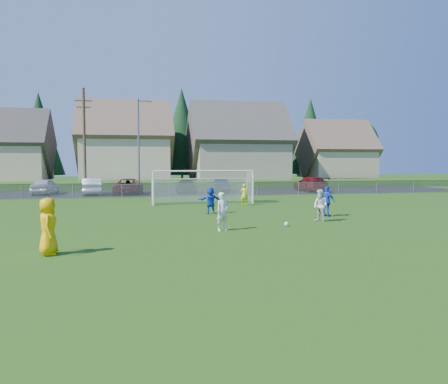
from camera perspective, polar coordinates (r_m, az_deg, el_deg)
The scene contains 22 objects.
ground at distance 17.18m, azimuth 5.47°, elevation -6.51°, with size 160.00×160.00×0.00m, color #193D0C.
asphalt_lot at distance 44.03m, azimuth -5.17°, elevation -0.06°, with size 60.00×60.00×0.00m, color black.
grass_embankment at distance 51.45m, azimuth -6.13°, elevation 0.96°, with size 70.00×6.00×0.80m, color #1E420F.
soccer_ball at distance 21.36m, azimuth 8.16°, elevation -4.16°, with size 0.22×0.22×0.22m, color white.
referee at distance 15.75m, azimuth -22.00°, elevation -4.19°, with size 0.94×0.61×1.93m, color #FFB605.
player_white_a at distance 19.74m, azimuth -0.20°, elevation -2.57°, with size 0.63×0.42×1.74m, color white.
player_white_b at distance 23.20m, azimuth 12.50°, elevation -1.75°, with size 0.82×0.64×1.68m, color white.
player_blue_a at distance 25.48m, azimuth 13.29°, elevation -1.20°, with size 1.01×0.42×1.73m, color blue.
player_blue_b at distance 26.13m, azimuth -1.77°, elevation -1.11°, with size 1.48×0.47×1.59m, color blue.
goalkeeper at distance 31.12m, azimuth 2.67°, elevation -0.33°, with size 0.56×0.37×1.55m, color #D1DF1A.
car_a at distance 44.65m, azimuth -22.30°, elevation 0.69°, with size 1.81×4.50×1.53m, color #BABFC2.
car_b at distance 42.85m, azimuth -16.93°, elevation 0.70°, with size 1.64×4.71×1.55m, color white.
car_c at distance 42.91m, azimuth -12.36°, elevation 0.74°, with size 2.46×5.34×1.48m, color #580A19.
car_d at distance 43.44m, azimuth -5.01°, elevation 0.78°, with size 1.93×4.74×1.38m, color black.
car_e at distance 44.45m, azimuth -0.41°, elevation 0.95°, with size 1.77×4.39×1.50m, color #16244F.
car_g at distance 46.53m, azimuth 11.24°, elevation 1.04°, with size 2.16×5.32×1.54m, color #630B0F.
soccer_goal at distance 32.60m, azimuth -2.88°, elevation 1.37°, with size 7.42×1.90×2.50m.
chainlink_fence at distance 38.54m, azimuth -4.24°, elevation 0.29°, with size 52.06×0.06×1.20m.
streetlight at distance 42.17m, azimuth -11.02°, elevation 6.27°, with size 1.38×0.18×9.00m.
utility_pole at distance 43.41m, azimuth -17.77°, elevation 6.49°, with size 1.60×0.26×10.00m.
houses_row at distance 59.16m, azimuth -4.97°, elevation 8.08°, with size 53.90×11.45×13.27m.
tree_row at distance 65.26m, azimuth -6.44°, elevation 7.32°, with size 65.98×12.36×13.80m.
Camera 1 is at (-5.01, -16.13, 3.14)m, focal length 35.00 mm.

